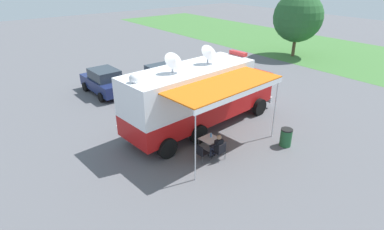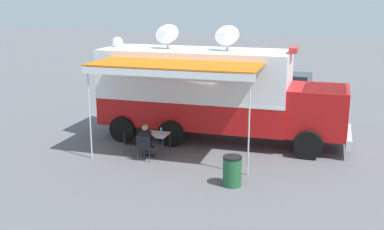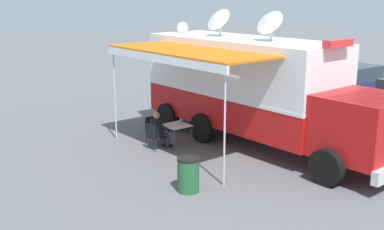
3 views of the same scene
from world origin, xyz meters
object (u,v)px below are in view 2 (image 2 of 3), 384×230
Objects in this scene: folding_table at (157,136)px; folding_chair_beside_table at (130,140)px; folding_chair_at_table at (145,146)px; command_truck at (213,91)px; seated_responder at (147,141)px; car_far_corner at (290,91)px; water_bottle at (161,131)px; trash_bin at (232,171)px; car_behind_truck at (226,81)px.

folding_chair_beside_table is (0.38, -0.85, -0.16)m from folding_table.
folding_chair_beside_table is (-0.42, -0.78, 0.00)m from folding_chair_at_table.
folding_chair_beside_table is at bearing -38.67° from command_truck.
seated_responder reaches higher than folding_chair_beside_table.
car_far_corner reaches higher than folding_table.
command_truck reaches higher than folding_table.
folding_chair_beside_table is 0.81m from seated_responder.
water_bottle is 1.14m from folding_chair_beside_table.
water_bottle is 0.76m from seated_responder.
trash_bin is (4.14, 2.03, -1.49)m from command_truck.
command_truck is 3.50m from seated_responder.
folding_chair_at_table is at bearing -106.65° from trash_bin.
seated_responder is at bearing -18.06° from water_bottle.
water_bottle is 10.29m from car_behind_truck.
trash_bin is (1.02, 3.42, -0.06)m from folding_chair_at_table.
seated_responder is 1.37× the size of trash_bin.
command_truck is at bearing 156.08° from folding_chair_at_table.
command_truck is 43.12× the size of water_bottle.
folding_chair_beside_table is 9.93m from car_far_corner.
car_far_corner is (-10.52, -0.19, 0.42)m from trash_bin.
command_truck is 7.73× the size of seated_responder.
folding_table is 0.99× the size of folding_chair_beside_table.
car_far_corner is at bearing 163.92° from command_truck.
command_truck is at bearing 154.48° from seated_responder.
car_far_corner is at bearing -178.94° from trash_bin.
trash_bin is at bearing 1.06° from car_far_corner.
car_behind_truck is 4.17m from car_far_corner.
water_bottle is 0.26× the size of folding_chair_at_table.
seated_responder is (2.93, -1.40, -1.30)m from command_truck.
car_behind_truck is at bearing -166.04° from command_truck.
folding_table is 0.95× the size of trash_bin.
folding_table is (2.32, -1.31, -1.27)m from command_truck.
water_bottle is at bearing 161.94° from seated_responder.
trash_bin is 12.83m from car_behind_truck.
car_behind_truck is 1.01× the size of car_far_corner.
seated_responder is 3.65m from trash_bin.
seated_responder is at bearing 73.05° from folding_chair_beside_table.
car_behind_truck is (-10.73, 0.17, 0.37)m from folding_chair_beside_table.
water_bottle is at bearing 4.59° from car_behind_truck.
folding_chair_beside_table is (2.70, -2.16, -1.43)m from command_truck.
command_truck is 2.75m from water_bottle.
water_bottle is 0.05× the size of car_far_corner.
car_far_corner is (-8.61, 3.01, 0.05)m from water_bottle.
folding_chair_at_table is at bearing 61.58° from folding_chair_beside_table.
folding_chair_at_table is 11.17m from car_behind_truck.
car_far_corner is (-6.38, 1.84, -1.07)m from command_truck.
car_far_corner reaches higher than water_bottle.
car_far_corner is (-9.31, 3.24, 0.23)m from seated_responder.
folding_table is at bearing 3.78° from car_behind_truck.
water_bottle reaches higher than folding_chair_at_table.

